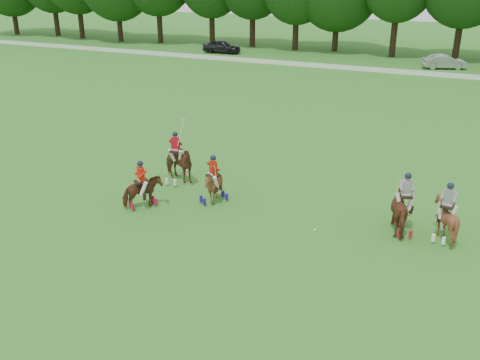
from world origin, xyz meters
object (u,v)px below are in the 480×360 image
at_px(polo_red_c, 214,186).
at_px(polo_ball, 315,230).
at_px(polo_red_a, 142,191).
at_px(polo_stripe_a, 404,210).
at_px(car_mid, 445,62).
at_px(polo_red_b, 176,163).
at_px(car_left, 222,47).
at_px(polo_stripe_b, 445,219).

xyz_separation_m(polo_red_c, polo_ball, (4.86, -0.83, -0.73)).
relative_size(polo_red_a, polo_ball, 23.71).
distance_m(polo_red_a, polo_stripe_a, 10.76).
bearing_deg(car_mid, polo_red_c, 150.51).
distance_m(car_mid, polo_red_b, 37.71).
height_order(polo_stripe_a, polo_ball, polo_stripe_a).
relative_size(polo_red_c, polo_ball, 24.46).
distance_m(car_mid, polo_stripe_a, 37.48).
bearing_deg(polo_red_b, polo_ball, -16.85).
bearing_deg(polo_red_a, car_left, 111.22).
bearing_deg(car_mid, polo_red_a, 147.38).
relative_size(polo_red_b, polo_stripe_a, 1.24).
xyz_separation_m(car_mid, polo_red_b, (-9.30, -36.54, 0.23)).
distance_m(car_left, polo_stripe_a, 45.56).
bearing_deg(polo_red_c, car_left, 115.31).
relative_size(polo_stripe_a, polo_ball, 27.28).
height_order(car_mid, polo_stripe_b, polo_stripe_b).
bearing_deg(polo_red_b, polo_stripe_b, -4.17).
bearing_deg(polo_stripe_a, polo_red_b, 175.15).
xyz_separation_m(car_mid, polo_stripe_b, (2.91, -37.43, 0.14)).
distance_m(car_mid, polo_stripe_b, 37.55).
bearing_deg(car_mid, polo_red_b, 146.06).
bearing_deg(polo_red_a, polo_red_b, 92.93).
distance_m(polo_red_a, polo_stripe_b, 12.27).
distance_m(polo_red_a, polo_red_c, 3.08).
height_order(polo_red_a, polo_red_b, polo_red_b).
xyz_separation_m(polo_red_a, polo_stripe_a, (10.52, 2.27, 0.15)).
bearing_deg(car_mid, car_left, 70.34).
xyz_separation_m(polo_stripe_b, polo_ball, (-4.64, -1.40, -0.78)).
xyz_separation_m(polo_red_a, polo_stripe_b, (12.05, 2.29, 0.07)).
bearing_deg(car_mid, polo_ball, 157.80).
bearing_deg(polo_stripe_a, car_left, 124.71).
distance_m(car_left, polo_stripe_b, 46.43).
xyz_separation_m(polo_red_b, polo_ball, (7.58, -2.30, -0.87)).
xyz_separation_m(polo_red_b, polo_stripe_a, (10.68, -0.91, -0.01)).
xyz_separation_m(polo_red_c, polo_stripe_b, (9.49, 0.57, 0.05)).
relative_size(car_mid, polo_red_a, 1.96).
bearing_deg(polo_red_c, polo_ball, -9.69).
relative_size(polo_red_c, polo_stripe_a, 0.90).
relative_size(car_mid, polo_ball, 46.47).
xyz_separation_m(car_left, polo_red_b, (15.26, -36.54, 0.17)).
bearing_deg(car_mid, polo_stripe_b, 164.78).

